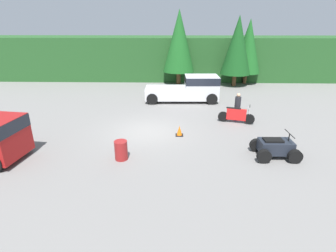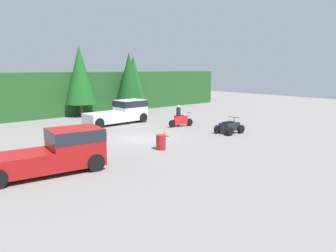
% 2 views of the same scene
% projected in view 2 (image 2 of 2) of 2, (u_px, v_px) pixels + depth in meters
% --- Properties ---
extents(ground_plane, '(80.00, 80.00, 0.00)m').
position_uv_depth(ground_plane, '(140.00, 139.00, 22.46)').
color(ground_plane, slate).
extents(hillside_backdrop, '(44.00, 6.00, 4.36)m').
position_uv_depth(hillside_backdrop, '(48.00, 94.00, 33.92)').
color(hillside_backdrop, '#235123').
rests_on(hillside_backdrop, ground_plane).
extents(tree_left, '(3.06, 3.06, 6.96)m').
position_uv_depth(tree_left, '(80.00, 75.00, 32.20)').
color(tree_left, brown).
rests_on(tree_left, ground_plane).
extents(tree_mid_left, '(2.83, 2.83, 6.44)m').
position_uv_depth(tree_mid_left, '(129.00, 77.00, 35.23)').
color(tree_mid_left, brown).
rests_on(tree_mid_left, ground_plane).
extents(tree_mid_right, '(2.70, 2.70, 6.14)m').
position_uv_depth(tree_mid_right, '(134.00, 79.00, 36.85)').
color(tree_mid_right, brown).
rests_on(tree_mid_right, ground_plane).
extents(pickup_truck_red, '(5.47, 2.67, 1.98)m').
position_uv_depth(pickup_truck_red, '(57.00, 150.00, 15.14)').
color(pickup_truck_red, maroon).
rests_on(pickup_truck_red, ground_plane).
extents(pickup_truck_second, '(5.62, 2.18, 1.98)m').
position_uv_depth(pickup_truck_second, '(122.00, 111.00, 28.68)').
color(pickup_truck_second, silver).
rests_on(pickup_truck_second, ground_plane).
extents(dirt_bike, '(2.13, 0.85, 1.17)m').
position_uv_depth(dirt_bike, '(181.00, 121.00, 26.95)').
color(dirt_bike, black).
rests_on(dirt_bike, ground_plane).
extents(quad_atv, '(1.99, 1.37, 1.17)m').
position_uv_depth(quad_atv, '(229.00, 127.00, 24.26)').
color(quad_atv, black).
rests_on(quad_atv, ground_plane).
extents(rider_person, '(0.50, 0.50, 1.76)m').
position_uv_depth(rider_person, '(178.00, 115.00, 27.27)').
color(rider_person, navy).
rests_on(rider_person, ground_plane).
extents(traffic_cone, '(0.42, 0.42, 0.55)m').
position_uv_depth(traffic_cone, '(165.00, 133.00, 23.23)').
color(traffic_cone, black).
rests_on(traffic_cone, ground_plane).
extents(steel_barrel, '(0.58, 0.58, 0.88)m').
position_uv_depth(steel_barrel, '(161.00, 142.00, 19.45)').
color(steel_barrel, maroon).
rests_on(steel_barrel, ground_plane).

